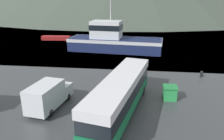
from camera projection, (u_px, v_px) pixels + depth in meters
The scene contains 7 objects.
water_surface at pixel (140, 12), 143.90m from camera, with size 240.00×240.00×0.00m, color #3D5160.
tour_bus at pixel (121, 93), 19.25m from camera, with size 5.13×13.07×3.42m.
delivery_van at pixel (48, 95), 20.25m from camera, with size 2.92×5.74×2.57m.
fishing_boat at pixel (113, 40), 42.07m from camera, with size 18.19×7.53×10.86m.
storage_bin at pixel (170, 93), 22.27m from camera, with size 1.41×1.41×1.41m.
small_boat at pixel (56, 38), 52.80m from camera, with size 6.91×2.14×0.97m.
mooring_bollard at pixel (202, 74), 28.56m from camera, with size 0.40×0.40×0.81m.
Camera 1 is at (-0.72, -10.49, 10.04)m, focal length 35.00 mm.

